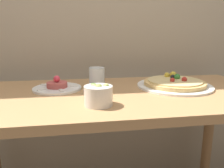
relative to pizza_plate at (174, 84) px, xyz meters
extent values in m
cube|color=#AD7F51|center=(-0.30, -0.06, -0.03)|extent=(1.43, 0.64, 0.03)
cylinder|color=#AD7F51|center=(0.35, 0.20, -0.42)|extent=(0.06, 0.06, 0.74)
cylinder|color=white|center=(0.00, 0.00, -0.01)|extent=(0.36, 0.36, 0.01)
cylinder|color=#DBB26B|center=(0.00, 0.00, 0.00)|extent=(0.30, 0.30, 0.02)
cylinder|color=#E0C684|center=(0.00, 0.00, 0.02)|extent=(0.26, 0.26, 0.01)
sphere|color=#387F33|center=(0.03, 0.03, 0.03)|extent=(0.03, 0.03, 0.03)
sphere|color=black|center=(0.01, 0.04, 0.03)|extent=(0.02, 0.02, 0.02)
sphere|color=gold|center=(-0.01, 0.08, 0.03)|extent=(0.03, 0.03, 0.03)
sphere|color=#B22D23|center=(0.04, -0.03, 0.03)|extent=(0.03, 0.03, 0.03)
sphere|color=gold|center=(0.03, 0.08, 0.03)|extent=(0.03, 0.03, 0.03)
sphere|color=#B22D23|center=(-0.03, -0.03, 0.03)|extent=(0.02, 0.02, 0.02)
cylinder|color=white|center=(-0.57, 0.04, -0.01)|extent=(0.23, 0.23, 0.01)
cylinder|color=#B2514C|center=(-0.57, 0.04, 0.01)|extent=(0.10, 0.10, 0.03)
sphere|color=#E0384C|center=(-0.57, 0.04, 0.03)|extent=(0.03, 0.03, 0.03)
cube|color=white|center=(-0.49, 0.04, 0.00)|extent=(0.04, 0.02, 0.01)
cube|color=white|center=(-0.54, 0.11, 0.00)|extent=(0.03, 0.04, 0.01)
cube|color=white|center=(-0.63, 0.08, 0.00)|extent=(0.04, 0.04, 0.01)
cube|color=white|center=(-0.63, -0.01, 0.00)|extent=(0.04, 0.04, 0.01)
cube|color=white|center=(-0.54, -0.04, 0.00)|extent=(0.03, 0.04, 0.01)
cylinder|color=silver|center=(-0.40, -0.22, 0.02)|extent=(0.10, 0.10, 0.07)
sphere|color=#A3B25B|center=(-0.37, -0.22, 0.05)|extent=(0.03, 0.03, 0.03)
sphere|color=#B7BC70|center=(-0.41, -0.22, 0.05)|extent=(0.02, 0.02, 0.02)
sphere|color=#A3B25B|center=(-0.40, -0.22, 0.05)|extent=(0.03, 0.03, 0.03)
sphere|color=#668E42|center=(-0.41, -0.20, 0.05)|extent=(0.03, 0.03, 0.03)
cylinder|color=silver|center=(-0.38, 0.06, 0.03)|extent=(0.08, 0.08, 0.10)
camera|label=1|loc=(-0.47, -0.99, 0.24)|focal=35.00mm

